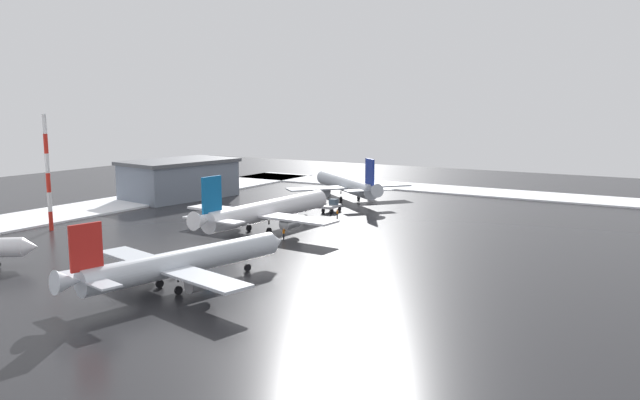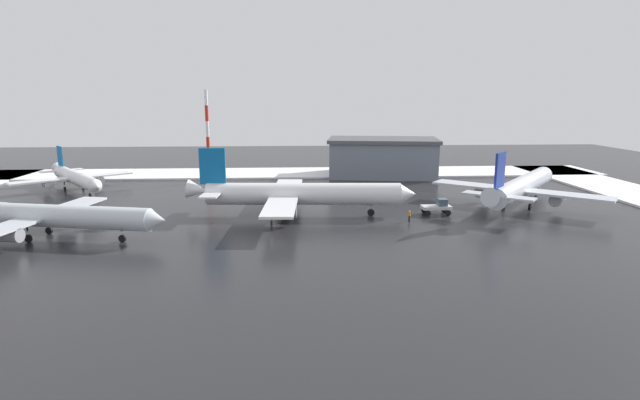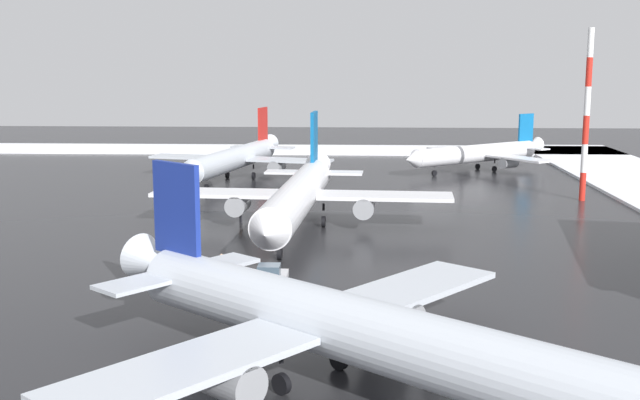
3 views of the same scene
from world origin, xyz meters
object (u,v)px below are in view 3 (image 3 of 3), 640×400
object	(u,v)px
pushback_tug	(270,280)
ground_crew_beside_wing	(241,213)
airplane_foreground_jet	(235,158)
airplane_distant_tail	(479,153)
airplane_parked_starboard	(298,195)
airplane_far_rear	(343,326)
antenna_mast	(587,116)
ground_crew_by_nose_gear	(222,263)

from	to	relation	value
pushback_tug	ground_crew_beside_wing	xyz separation A→B (m)	(25.93, 5.85, -0.31)
airplane_foreground_jet	airplane_distant_tail	bearing A→B (deg)	120.14
airplane_parked_starboard	ground_crew_beside_wing	bearing A→B (deg)	-119.18
airplane_far_rear	pushback_tug	bearing A→B (deg)	148.09
airplane_far_rear	airplane_foreground_jet	bearing A→B (deg)	142.44
airplane_distant_tail	pushback_tug	bearing A→B (deg)	32.64
airplane_far_rear	airplane_distant_tail	distance (m)	83.23
airplane_far_rear	airplane_distant_tail	xyz separation A→B (m)	(81.18, -18.33, -0.71)
airplane_distant_tail	pushback_tug	world-z (taller)	airplane_distant_tail
airplane_distant_tail	pushback_tug	xyz separation A→B (m)	(-65.42, 23.61, -1.40)
airplane_foreground_jet	antenna_mast	distance (m)	45.45
pushback_tug	antenna_mast	distance (m)	52.56
airplane_foreground_jet	antenna_mast	size ratio (longest dim) A/B	1.57
pushback_tug	ground_crew_by_nose_gear	world-z (taller)	pushback_tug
airplane_far_rear	airplane_distant_tail	size ratio (longest dim) A/B	1.24
airplane_parked_starboard	airplane_distant_tail	world-z (taller)	airplane_parked_starboard
ground_crew_beside_wing	ground_crew_by_nose_gear	xyz separation A→B (m)	(-20.40, -1.56, 0.00)
airplane_foreground_jet	ground_crew_beside_wing	distance (m)	28.96
ground_crew_by_nose_gear	airplane_parked_starboard	bearing A→B (deg)	25.76
airplane_parked_starboard	ground_crew_beside_wing	size ratio (longest dim) A/B	20.83
airplane_parked_starboard	airplane_foreground_jet	xyz separation A→B (m)	(32.39, 11.02, -0.42)
airplane_far_rear	airplane_foreground_jet	distance (m)	71.96
airplane_distant_tail	airplane_foreground_jet	size ratio (longest dim) A/B	0.74
antenna_mast	airplane_distant_tail	bearing A→B (deg)	18.93
airplane_far_rear	ground_crew_by_nose_gear	xyz separation A→B (m)	(21.29, 9.56, -2.43)
airplane_distant_tail	antenna_mast	size ratio (longest dim) A/B	1.17
antenna_mast	airplane_foreground_jet	bearing A→B (deg)	72.31
airplane_far_rear	ground_crew_by_nose_gear	world-z (taller)	airplane_far_rear
pushback_tug	ground_crew_beside_wing	size ratio (longest dim) A/B	2.71
ground_crew_by_nose_gear	pushback_tug	bearing A→B (deg)	-100.99
airplane_parked_starboard	airplane_distant_tail	bearing A→B (deg)	155.18
airplane_foreground_jet	pushback_tug	bearing A→B (deg)	23.53
airplane_foreground_jet	ground_crew_beside_wing	world-z (taller)	airplane_foreground_jet
airplane_foreground_jet	ground_crew_by_nose_gear	distance (m)	49.34
ground_crew_beside_wing	antenna_mast	world-z (taller)	antenna_mast
airplane_foreground_jet	ground_crew_by_nose_gear	size ratio (longest dim) A/B	18.17
antenna_mast	airplane_parked_starboard	bearing A→B (deg)	120.51
pushback_tug	airplane_parked_starboard	bearing A→B (deg)	178.25
ground_crew_beside_wing	airplane_parked_starboard	bearing A→B (deg)	-81.28
airplane_distant_tail	pushback_tug	size ratio (longest dim) A/B	4.97
antenna_mast	ground_crew_beside_wing	bearing A→B (deg)	111.34
ground_crew_by_nose_gear	airplane_distant_tail	bearing A→B (deg)	16.27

